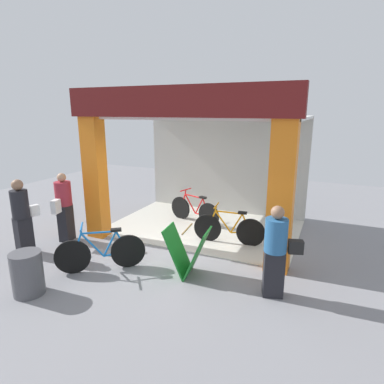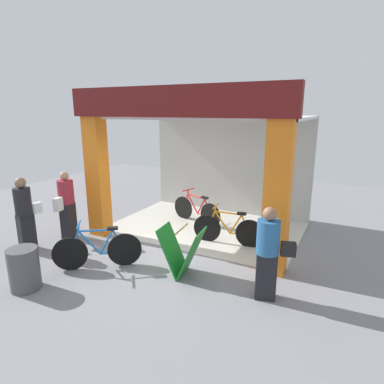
{
  "view_description": "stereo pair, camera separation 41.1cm",
  "coord_description": "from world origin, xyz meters",
  "px_view_note": "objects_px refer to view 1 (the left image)",
  "views": [
    {
      "loc": [
        3.0,
        -5.91,
        3.03
      ],
      "look_at": [
        0.0,
        0.8,
        1.15
      ],
      "focal_mm": 30.2,
      "sensor_mm": 36.0,
      "label": 1
    },
    {
      "loc": [
        3.37,
        -5.74,
        3.03
      ],
      "look_at": [
        0.0,
        0.8,
        1.15
      ],
      "focal_mm": 30.2,
      "sensor_mm": 36.0,
      "label": 2
    }
  ],
  "objects_px": {
    "bicycle_inside_1": "(229,229)",
    "trash_bin": "(27,273)",
    "pedestrian_0": "(276,250)",
    "bicycle_parked_0": "(101,252)",
    "bicycle_inside_0": "(194,210)",
    "sandwich_board_sign": "(187,252)",
    "pedestrian_2": "(22,216)",
    "pedestrian_1": "(64,206)"
  },
  "relations": [
    {
      "from": "bicycle_inside_1",
      "to": "trash_bin",
      "type": "distance_m",
      "value": 4.18
    },
    {
      "from": "bicycle_inside_1",
      "to": "pedestrian_0",
      "type": "height_order",
      "value": "pedestrian_0"
    },
    {
      "from": "bicycle_parked_0",
      "to": "bicycle_inside_0",
      "type": "bearing_deg",
      "value": 80.36
    },
    {
      "from": "sandwich_board_sign",
      "to": "trash_bin",
      "type": "relative_size",
      "value": 1.26
    },
    {
      "from": "bicycle_parked_0",
      "to": "pedestrian_0",
      "type": "relative_size",
      "value": 0.87
    },
    {
      "from": "pedestrian_0",
      "to": "pedestrian_2",
      "type": "distance_m",
      "value": 5.24
    },
    {
      "from": "bicycle_inside_0",
      "to": "pedestrian_0",
      "type": "bearing_deg",
      "value": -45.97
    },
    {
      "from": "bicycle_inside_0",
      "to": "bicycle_inside_1",
      "type": "height_order",
      "value": "bicycle_inside_1"
    },
    {
      "from": "bicycle_parked_0",
      "to": "trash_bin",
      "type": "bearing_deg",
      "value": -116.14
    },
    {
      "from": "bicycle_parked_0",
      "to": "pedestrian_0",
      "type": "distance_m",
      "value": 3.27
    },
    {
      "from": "bicycle_inside_0",
      "to": "pedestrian_0",
      "type": "distance_m",
      "value": 3.85
    },
    {
      "from": "pedestrian_0",
      "to": "trash_bin",
      "type": "distance_m",
      "value": 4.14
    },
    {
      "from": "bicycle_inside_1",
      "to": "bicycle_parked_0",
      "type": "relative_size",
      "value": 1.22
    },
    {
      "from": "pedestrian_1",
      "to": "pedestrian_0",
      "type": "bearing_deg",
      "value": -4.35
    },
    {
      "from": "bicycle_inside_0",
      "to": "pedestrian_2",
      "type": "distance_m",
      "value": 4.18
    },
    {
      "from": "pedestrian_0",
      "to": "pedestrian_1",
      "type": "relative_size",
      "value": 0.96
    },
    {
      "from": "bicycle_inside_0",
      "to": "pedestrian_2",
      "type": "xyz_separation_m",
      "value": [
        -2.55,
        -3.27,
        0.49
      ]
    },
    {
      "from": "bicycle_parked_0",
      "to": "sandwich_board_sign",
      "type": "xyz_separation_m",
      "value": [
        1.6,
        0.5,
        0.09
      ]
    },
    {
      "from": "sandwich_board_sign",
      "to": "pedestrian_0",
      "type": "relative_size",
      "value": 0.6
    },
    {
      "from": "bicycle_inside_0",
      "to": "bicycle_inside_1",
      "type": "bearing_deg",
      "value": -36.96
    },
    {
      "from": "bicycle_inside_1",
      "to": "pedestrian_1",
      "type": "xyz_separation_m",
      "value": [
        -3.59,
        -1.39,
        0.49
      ]
    },
    {
      "from": "bicycle_inside_0",
      "to": "pedestrian_2",
      "type": "bearing_deg",
      "value": -127.94
    },
    {
      "from": "pedestrian_2",
      "to": "trash_bin",
      "type": "height_order",
      "value": "pedestrian_2"
    },
    {
      "from": "bicycle_parked_0",
      "to": "pedestrian_2",
      "type": "xyz_separation_m",
      "value": [
        -2.01,
        -0.06,
        0.48
      ]
    },
    {
      "from": "bicycle_parked_0",
      "to": "pedestrian_1",
      "type": "height_order",
      "value": "pedestrian_1"
    },
    {
      "from": "pedestrian_2",
      "to": "bicycle_inside_1",
      "type": "bearing_deg",
      "value": 30.67
    },
    {
      "from": "bicycle_inside_1",
      "to": "pedestrian_0",
      "type": "bearing_deg",
      "value": -52.59
    },
    {
      "from": "bicycle_inside_1",
      "to": "bicycle_inside_0",
      "type": "bearing_deg",
      "value": 143.04
    },
    {
      "from": "bicycle_inside_0",
      "to": "pedestrian_0",
      "type": "height_order",
      "value": "pedestrian_0"
    },
    {
      "from": "sandwich_board_sign",
      "to": "pedestrian_0",
      "type": "xyz_separation_m",
      "value": [
        1.61,
        -0.03,
        0.35
      ]
    },
    {
      "from": "bicycle_parked_0",
      "to": "pedestrian_1",
      "type": "bearing_deg",
      "value": 154.07
    },
    {
      "from": "sandwich_board_sign",
      "to": "pedestrian_1",
      "type": "height_order",
      "value": "pedestrian_1"
    },
    {
      "from": "pedestrian_1",
      "to": "trash_bin",
      "type": "distance_m",
      "value": 2.37
    },
    {
      "from": "pedestrian_2",
      "to": "bicycle_inside_0",
      "type": "bearing_deg",
      "value": 52.06
    },
    {
      "from": "bicycle_inside_1",
      "to": "pedestrian_1",
      "type": "height_order",
      "value": "pedestrian_1"
    },
    {
      "from": "bicycle_inside_1",
      "to": "sandwich_board_sign",
      "type": "relative_size",
      "value": 1.75
    },
    {
      "from": "trash_bin",
      "to": "bicycle_parked_0",
      "type": "bearing_deg",
      "value": 63.86
    },
    {
      "from": "bicycle_inside_1",
      "to": "sandwich_board_sign",
      "type": "xyz_separation_m",
      "value": [
        -0.26,
        -1.73,
        0.1
      ]
    },
    {
      "from": "sandwich_board_sign",
      "to": "pedestrian_1",
      "type": "relative_size",
      "value": 0.58
    },
    {
      "from": "sandwich_board_sign",
      "to": "pedestrian_1",
      "type": "distance_m",
      "value": 3.37
    },
    {
      "from": "bicycle_inside_0",
      "to": "pedestrian_1",
      "type": "distance_m",
      "value": 3.33
    },
    {
      "from": "bicycle_inside_0",
      "to": "pedestrian_1",
      "type": "xyz_separation_m",
      "value": [
        -2.28,
        -2.37,
        0.49
      ]
    }
  ]
}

